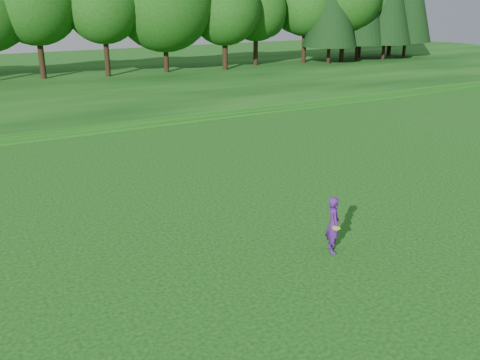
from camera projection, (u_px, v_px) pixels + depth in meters
ground at (258, 287)px, 14.47m from camera, size 140.00×140.00×0.00m
berm at (35, 92)px, 42.33m from camera, size 130.00×30.00×0.60m
walking_path at (78, 132)px, 30.91m from camera, size 130.00×1.60×0.04m
woman at (333, 224)px, 16.25m from camera, size 0.66×0.83×1.79m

